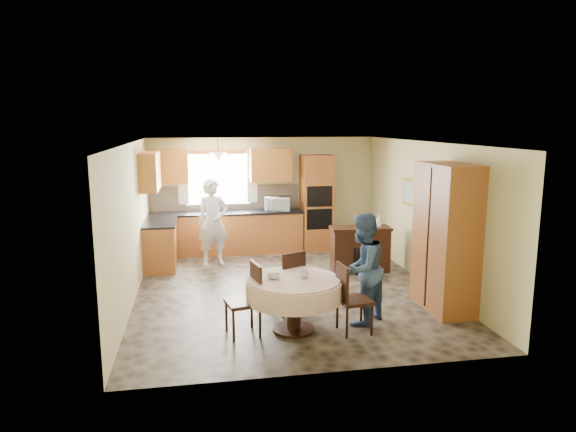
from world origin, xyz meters
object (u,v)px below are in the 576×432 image
(chair_left, at_px, (248,296))
(person_dining, at_px, (362,269))
(cupboard, at_px, (446,238))
(oven_tower, at_px, (316,203))
(person_sink, at_px, (213,223))
(sideboard, at_px, (360,250))
(chair_back, at_px, (290,279))
(dining_table, at_px, (294,290))
(chair_right, at_px, (349,295))

(chair_left, bearing_deg, person_dining, 82.89)
(cupboard, bearing_deg, person_dining, -166.92)
(oven_tower, bearing_deg, person_sink, -159.00)
(sideboard, height_order, person_sink, person_sink)
(oven_tower, distance_m, chair_left, 4.89)
(chair_back, xyz_separation_m, person_dining, (0.94, -0.52, 0.26))
(dining_table, height_order, chair_right, chair_right)
(cupboard, height_order, person_dining, cupboard)
(oven_tower, relative_size, person_dining, 1.34)
(sideboard, distance_m, cupboard, 2.36)
(cupboard, bearing_deg, chair_left, -171.47)
(sideboard, xyz_separation_m, cupboard, (0.63, -2.16, 0.71))
(oven_tower, xyz_separation_m, sideboard, (0.44, -1.82, -0.65))
(person_sink, bearing_deg, cupboard, -56.51)
(cupboard, xyz_separation_m, dining_table, (-2.42, -0.46, -0.54))
(sideboard, relative_size, person_sink, 0.66)
(sideboard, bearing_deg, cupboard, -70.52)
(dining_table, distance_m, chair_right, 0.75)
(dining_table, bearing_deg, chair_right, -14.55)
(sideboard, bearing_deg, person_dining, -104.40)
(sideboard, distance_m, chair_right, 3.00)
(sideboard, relative_size, chair_right, 1.18)
(sideboard, height_order, chair_right, chair_right)
(person_dining, bearing_deg, chair_right, 7.75)
(oven_tower, height_order, person_dining, oven_tower)
(cupboard, bearing_deg, chair_back, 175.41)
(cupboard, height_order, chair_right, cupboard)
(oven_tower, relative_size, cupboard, 0.95)
(cupboard, height_order, chair_back, cupboard)
(oven_tower, distance_m, chair_right, 4.70)
(oven_tower, relative_size, sideboard, 1.86)
(dining_table, relative_size, chair_right, 1.36)
(chair_left, bearing_deg, dining_table, 78.53)
(oven_tower, bearing_deg, cupboard, -74.96)
(oven_tower, bearing_deg, dining_table, -106.96)
(sideboard, xyz_separation_m, person_dining, (-0.79, -2.49, 0.39))
(chair_back, bearing_deg, dining_table, 60.48)
(cupboard, distance_m, chair_left, 3.13)
(sideboard, relative_size, chair_back, 1.18)
(chair_back, distance_m, person_sink, 3.10)
(chair_left, relative_size, person_sink, 0.57)
(cupboard, height_order, person_sink, cupboard)
(chair_left, bearing_deg, chair_back, 121.89)
(oven_tower, bearing_deg, person_dining, -94.64)
(person_sink, height_order, person_dining, person_sink)
(cupboard, xyz_separation_m, person_dining, (-1.42, -0.33, -0.32))
(chair_left, bearing_deg, sideboard, 125.74)
(oven_tower, xyz_separation_m, dining_table, (-1.35, -4.44, -0.48))
(chair_back, height_order, person_sink, person_sink)
(sideboard, height_order, person_dining, person_dining)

